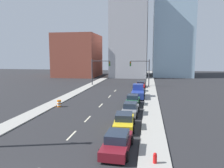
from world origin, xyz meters
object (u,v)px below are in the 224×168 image
at_px(pickup_truck_blue, 138,92).
at_px(sedan_red, 141,84).
at_px(traffic_signal_right, 143,69).
at_px(sedan_green, 133,100).
at_px(fire_hydrant, 155,159).
at_px(sedan_maroon, 117,142).
at_px(sedan_gray, 130,109).
at_px(sedan_yellow, 124,121).
at_px(sedan_silver, 137,88).
at_px(traffic_signal_left, 97,68).
at_px(traffic_barrel, 59,103).

xyz_separation_m(pickup_truck_blue, sedan_red, (-0.02, 12.87, -0.27)).
height_order(traffic_signal_right, sedan_green, traffic_signal_right).
xyz_separation_m(traffic_signal_right, sedan_green, (-0.96, -20.22, -3.42)).
bearing_deg(fire_hydrant, sedan_maroon, 148.72).
xyz_separation_m(sedan_gray, sedan_green, (-0.10, 5.23, 0.02)).
xyz_separation_m(sedan_yellow, sedan_green, (0.10, 10.46, 0.00)).
distance_m(sedan_maroon, sedan_silver, 28.22).
relative_size(traffic_signal_left, sedan_green, 1.48).
bearing_deg(sedan_gray, pickup_truck_blue, 89.86).
xyz_separation_m(fire_hydrant, sedan_maroon, (-2.75, 1.67, 0.26)).
bearing_deg(sedan_maroon, sedan_yellow, 92.91).
relative_size(traffic_barrel, fire_hydrant, 1.14).
xyz_separation_m(traffic_signal_right, traffic_barrel, (-11.11, -23.08, -3.65)).
height_order(sedan_maroon, sedan_gray, sedan_gray).
distance_m(pickup_truck_blue, sedan_red, 12.87).
distance_m(sedan_maroon, sedan_gray, 10.55).
bearing_deg(traffic_barrel, traffic_signal_right, 64.29).
xyz_separation_m(pickup_truck_blue, sedan_silver, (-0.44, 6.52, -0.20)).
xyz_separation_m(sedan_gray, pickup_truck_blue, (0.36, 11.15, 0.23)).
bearing_deg(fire_hydrant, sedan_green, 98.95).
bearing_deg(sedan_yellow, sedan_green, 86.63).
xyz_separation_m(traffic_barrel, sedan_maroon, (10.15, -12.91, 0.20)).
xyz_separation_m(traffic_barrel, sedan_green, (10.15, 2.87, 0.22)).
bearing_deg(traffic_signal_right, pickup_truck_blue, -92.02).
relative_size(sedan_yellow, sedan_gray, 1.01).
distance_m(fire_hydrant, sedan_green, 17.66).
relative_size(sedan_silver, sedan_red, 1.05).
distance_m(fire_hydrant, pickup_truck_blue, 23.49).
distance_m(fire_hydrant, sedan_red, 36.31).
bearing_deg(sedan_red, traffic_signal_left, 170.39).
relative_size(sedan_maroon, sedan_green, 1.12).
height_order(traffic_signal_right, fire_hydrant, traffic_signal_right).
relative_size(traffic_signal_left, sedan_red, 1.37).
height_order(sedan_gray, sedan_silver, sedan_silver).
bearing_deg(sedan_red, traffic_barrel, -117.98).
bearing_deg(traffic_signal_right, fire_hydrant, -87.28).
bearing_deg(traffic_barrel, sedan_maroon, -51.81).
distance_m(traffic_signal_left, fire_hydrant, 39.97).
bearing_deg(sedan_red, sedan_green, -93.26).
bearing_deg(sedan_maroon, sedan_green, 91.88).
relative_size(traffic_signal_left, sedan_yellow, 1.36).
relative_size(traffic_barrel, sedan_yellow, 0.20).
bearing_deg(traffic_barrel, fire_hydrant, -48.49).
distance_m(sedan_maroon, sedan_green, 15.77).
xyz_separation_m(traffic_signal_right, fire_hydrant, (1.79, -37.66, -3.71)).
bearing_deg(traffic_barrel, pickup_truck_blue, 39.65).
bearing_deg(sedan_green, fire_hydrant, -78.43).
xyz_separation_m(sedan_green, sedan_silver, (0.01, 12.45, 0.00)).
xyz_separation_m(sedan_yellow, sedan_silver, (0.11, 22.91, 0.01)).
height_order(traffic_signal_left, sedan_green, traffic_signal_left).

